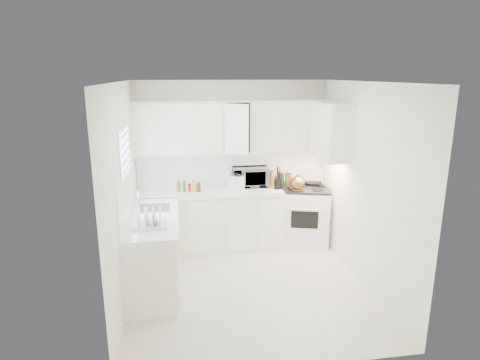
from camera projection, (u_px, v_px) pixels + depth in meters
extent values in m
plane|color=silver|center=(248.00, 285.00, 5.38)|extent=(3.20, 3.20, 0.00)
plane|color=white|center=(249.00, 82.00, 4.73)|extent=(3.20, 3.20, 0.00)
plane|color=white|center=(231.00, 163.00, 6.58)|extent=(3.00, 0.00, 3.00)
plane|color=white|center=(281.00, 241.00, 3.52)|extent=(3.00, 0.00, 3.00)
plane|color=white|center=(123.00, 195.00, 4.83)|extent=(0.00, 3.20, 3.20)
plane|color=white|center=(363.00, 185.00, 5.27)|extent=(0.00, 3.20, 3.20)
cube|color=white|center=(209.00, 192.00, 6.32)|extent=(2.24, 0.64, 0.05)
cube|color=white|center=(153.00, 218.00, 5.16)|extent=(0.64, 1.62, 0.05)
cube|color=white|center=(232.00, 168.00, 6.59)|extent=(2.98, 0.02, 0.55)
cube|color=white|center=(127.00, 197.00, 5.04)|extent=(0.02, 1.60, 0.55)
imported|color=gray|center=(250.00, 174.00, 6.53)|extent=(0.56, 0.32, 0.38)
cylinder|color=white|center=(229.00, 178.00, 6.50)|extent=(0.12, 0.12, 0.27)
cylinder|color=olive|center=(179.00, 185.00, 6.36)|extent=(0.06, 0.06, 0.13)
cylinder|color=#206224|center=(184.00, 187.00, 6.28)|extent=(0.06, 0.06, 0.13)
cylinder|color=red|center=(189.00, 185.00, 6.38)|extent=(0.06, 0.06, 0.13)
cylinder|color=gold|center=(194.00, 186.00, 6.31)|extent=(0.06, 0.06, 0.13)
cylinder|color=#5C2E1A|center=(198.00, 184.00, 6.40)|extent=(0.06, 0.06, 0.13)
cylinder|color=red|center=(268.00, 179.00, 6.60)|extent=(0.06, 0.06, 0.19)
cylinder|color=gold|center=(273.00, 180.00, 6.55)|extent=(0.06, 0.06, 0.19)
cylinder|color=#5C2E1A|center=(275.00, 179.00, 6.62)|extent=(0.06, 0.06, 0.19)
cylinder|color=black|center=(279.00, 180.00, 6.57)|extent=(0.06, 0.06, 0.19)
cylinder|color=olive|center=(282.00, 179.00, 6.63)|extent=(0.06, 0.06, 0.19)
cylinder|color=#206224|center=(286.00, 179.00, 6.58)|extent=(0.06, 0.06, 0.19)
cylinder|color=red|center=(288.00, 178.00, 6.65)|extent=(0.06, 0.06, 0.19)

